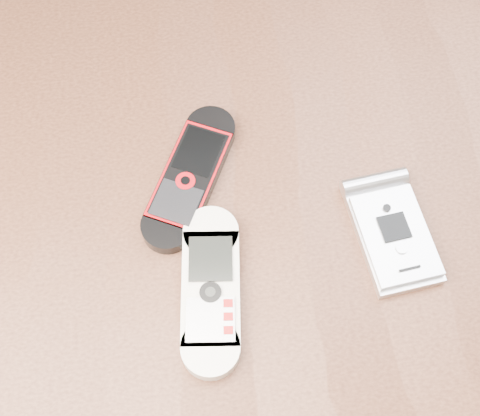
% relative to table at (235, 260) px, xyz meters
% --- Properties ---
extents(ground, '(4.00, 4.00, 0.00)m').
position_rel_table_xyz_m(ground, '(0.00, 0.00, -0.64)').
color(ground, '#472B19').
rests_on(ground, ground).
extents(table, '(1.20, 0.80, 0.75)m').
position_rel_table_xyz_m(table, '(0.00, 0.00, 0.00)').
color(table, black).
rests_on(table, ground).
extents(nokia_white, '(0.06, 0.14, 0.02)m').
position_rel_table_xyz_m(nokia_white, '(-0.03, -0.07, 0.11)').
color(nokia_white, silver).
rests_on(nokia_white, table).
extents(nokia_black_red, '(0.10, 0.15, 0.01)m').
position_rel_table_xyz_m(nokia_black_red, '(-0.03, 0.04, 0.11)').
color(nokia_black_red, black).
rests_on(nokia_black_red, table).
extents(motorola_razr, '(0.07, 0.11, 0.02)m').
position_rel_table_xyz_m(motorola_razr, '(0.13, -0.04, 0.11)').
color(motorola_razr, silver).
rests_on(motorola_razr, table).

